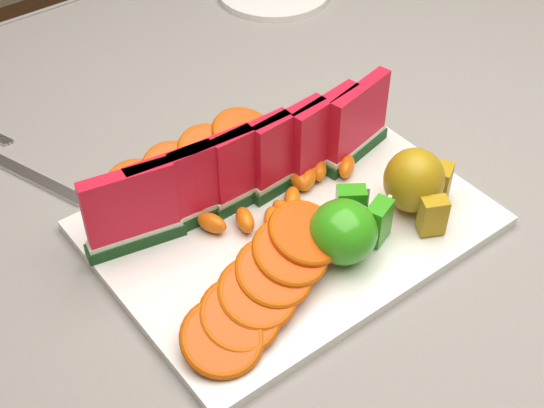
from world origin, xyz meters
name	(u,v)px	position (x,y,z in m)	size (l,w,h in m)	color
table	(285,218)	(0.00, 0.00, 0.65)	(1.40, 0.90, 0.75)	#4F2B1C
tablecloth	(286,183)	(0.00, 0.00, 0.72)	(1.53, 1.03, 0.20)	slate
platter	(288,223)	(-0.07, -0.10, 0.76)	(0.40, 0.30, 0.01)	silver
apple_cluster	(347,229)	(-0.06, -0.17, 0.80)	(0.10, 0.08, 0.07)	#148713
pear_cluster	(417,183)	(0.05, -0.17, 0.81)	(0.09, 0.09, 0.07)	#956913
fork	(26,171)	(-0.26, 0.16, 0.76)	(0.07, 0.19, 0.00)	silver
watermelon_row	(252,165)	(-0.08, -0.04, 0.82)	(0.39, 0.07, 0.10)	#0E3810
orange_fan_front	(266,283)	(-0.16, -0.17, 0.80)	(0.23, 0.14, 0.06)	orange
orange_fan_back	(193,159)	(-0.11, 0.03, 0.79)	(0.23, 0.09, 0.04)	orange
tangerine_segments	(287,196)	(-0.06, -0.08, 0.78)	(0.21, 0.07, 0.02)	orange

